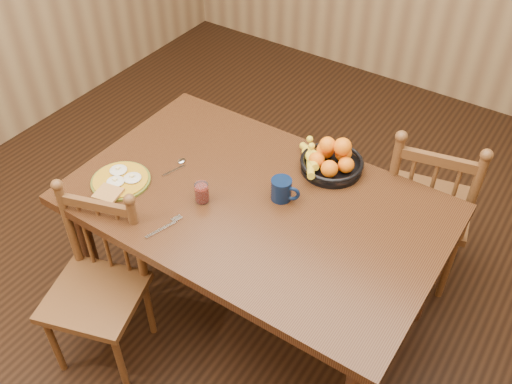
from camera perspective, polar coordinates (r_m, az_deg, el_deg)
The scene contains 10 objects.
room at distance 2.09m, azimuth -0.00°, elevation 11.30°, with size 4.52×5.02×2.72m.
dining_table at distance 2.51m, azimuth -0.00°, elevation -2.29°, with size 1.60×1.00×0.75m.
chair_far at distance 2.96m, azimuth 16.60°, elevation -1.49°, with size 0.51×0.49×0.95m.
chair_near at distance 2.64m, azimuth -15.56°, elevation -9.18°, with size 0.49×0.48×0.87m.
breakfast_plate at distance 2.60m, azimuth -13.44°, elevation 1.12°, with size 0.26×0.30×0.04m.
fork at distance 2.36m, azimuth -8.98°, elevation -3.37°, with size 0.06×0.18×0.00m.
spoon at distance 2.65m, azimuth -7.71°, elevation 2.80°, with size 0.05×0.16×0.01m.
coffee_mug at distance 2.43m, azimuth 2.64°, elevation 0.26°, with size 0.13×0.09×0.10m.
juice_glass at distance 2.43m, azimuth -5.44°, elevation -0.12°, with size 0.06×0.06×0.09m.
fruit_bowl at distance 2.60m, azimuth 7.47°, elevation 3.20°, with size 0.32×0.32×0.17m.
Camera 1 is at (1.00, -1.49, 2.42)m, focal length 40.00 mm.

